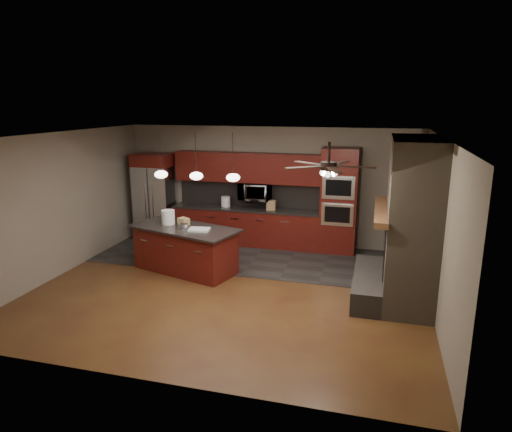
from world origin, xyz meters
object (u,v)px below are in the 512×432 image
(kitchen_island, at_px, (185,249))
(paint_tray, at_px, (199,230))
(oven_tower, at_px, (339,201))
(white_bucket, at_px, (168,217))
(microwave, at_px, (255,191))
(paint_can, at_px, (184,227))
(cardboard_box, at_px, (184,221))
(counter_box, at_px, (271,205))
(refrigerator, at_px, (155,197))
(counter_bucket, at_px, (226,202))

(kitchen_island, height_order, paint_tray, paint_tray)
(oven_tower, xyz_separation_m, kitchen_island, (-2.87, -2.05, -0.73))
(white_bucket, height_order, paint_tray, white_bucket)
(microwave, bearing_deg, oven_tower, -1.66)
(oven_tower, height_order, paint_can, oven_tower)
(kitchen_island, bearing_deg, cardboard_box, 133.45)
(counter_box, bearing_deg, white_bucket, -135.35)
(counter_box, bearing_deg, oven_tower, -0.67)
(refrigerator, relative_size, cardboard_box, 9.70)
(counter_bucket, bearing_deg, paint_can, -93.36)
(microwave, relative_size, paint_tray, 1.82)
(paint_tray, bearing_deg, microwave, 70.04)
(kitchen_island, bearing_deg, microwave, 83.56)
(paint_tray, distance_m, counter_bucket, 2.21)
(refrigerator, height_order, white_bucket, refrigerator)
(kitchen_island, bearing_deg, counter_box, 73.28)
(microwave, relative_size, white_bucket, 2.51)
(microwave, xyz_separation_m, paint_tray, (-0.52, -2.25, -0.36))
(refrigerator, xyz_separation_m, counter_bucket, (1.82, 0.08, -0.04))
(kitchen_island, bearing_deg, oven_tower, 52.12)
(kitchen_island, distance_m, cardboard_box, 0.56)
(counter_box, bearing_deg, paint_tray, -115.88)
(oven_tower, distance_m, refrigerator, 4.51)
(paint_can, distance_m, paint_tray, 0.33)
(microwave, height_order, white_bucket, microwave)
(refrigerator, height_order, paint_can, refrigerator)
(kitchen_island, distance_m, white_bucket, 0.75)
(oven_tower, height_order, microwave, oven_tower)
(microwave, distance_m, counter_bucket, 0.77)
(oven_tower, bearing_deg, paint_can, -142.26)
(microwave, height_order, counter_bucket, microwave)
(white_bucket, bearing_deg, kitchen_island, -19.69)
(microwave, xyz_separation_m, white_bucket, (-1.31, -1.95, -0.23))
(kitchen_island, distance_m, paint_tray, 0.62)
(refrigerator, bearing_deg, oven_tower, 0.94)
(kitchen_island, height_order, cardboard_box, cardboard_box)
(kitchen_island, bearing_deg, white_bucket, 176.96)
(paint_tray, relative_size, counter_box, 1.77)
(paint_tray, xyz_separation_m, cardboard_box, (-0.47, 0.33, 0.05))
(kitchen_island, xyz_separation_m, paint_can, (0.05, -0.14, 0.51))
(counter_bucket, bearing_deg, white_bucket, -107.38)
(refrigerator, xyz_separation_m, paint_can, (1.69, -2.11, -0.09))
(kitchen_island, bearing_deg, counter_bucket, 101.65)
(oven_tower, height_order, refrigerator, oven_tower)
(microwave, bearing_deg, paint_can, -110.67)
(refrigerator, relative_size, counter_box, 9.40)
(kitchen_island, bearing_deg, refrigerator, 146.39)
(counter_bucket, height_order, counter_box, counter_bucket)
(microwave, distance_m, paint_can, 2.42)
(oven_tower, height_order, white_bucket, oven_tower)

